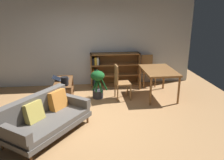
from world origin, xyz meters
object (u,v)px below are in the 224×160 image
Objects in this scene: media_console at (64,92)px; dining_chair_near at (148,69)px; fabric_couch at (45,116)px; potted_floor_plant at (98,82)px; dining_table at (159,72)px; dining_chair_far at (120,81)px; open_laptop at (62,79)px; bookshelf at (112,69)px; desk_speaker at (65,81)px.

media_console is 2.82m from dining_chair_near.
potted_floor_plant reaches higher than fabric_couch.
dining_table is 1.11m from dining_chair_far.
open_laptop is 1.87m from bookshelf.
dining_chair_far is at bearing -4.59° from open_laptop.
dining_chair_far reaches higher than fabric_couch.
media_console is 1.40× the size of potted_floor_plant.
open_laptop is 0.46m from desk_speaker.
desk_speaker is (0.31, 1.30, 0.30)m from fabric_couch.
desk_speaker is at bearing -150.77° from dining_chair_near.
dining_table is 1.04m from dining_chair_near.
dining_chair_far is at bearing 12.01° from desk_speaker.
desk_speaker is 0.26× the size of potted_floor_plant.
dining_table is at bearing -0.98° from open_laptop.
dining_chair_near is at bearing -6.46° from bookshelf.
bookshelf reaches higher than fabric_couch.
open_laptop reaches higher than media_console.
desk_speaker is 0.17× the size of dining_table.
dining_chair_near is at bearing 91.76° from dining_table.
media_console is 1.18× the size of dining_chair_near.
desk_speaker is 1.50m from dining_chair_far.
desk_speaker is 2.08m from bookshelf.
dining_chair_near is 1.00× the size of dining_chair_far.
dining_chair_near reaches higher than potted_floor_plant.
dining_chair_near reaches higher than desk_speaker.
bookshelf is at bearing 39.96° from media_console.
dining_chair_near is (2.65, 0.98, -0.06)m from open_laptop.
dining_chair_near is (2.52, 1.41, -0.14)m from desk_speaker.
dining_chair_far is (1.77, 1.61, 0.15)m from fabric_couch.
open_laptop is at bearing -159.75° from dining_chair_near.
media_console is at bearing 101.83° from desk_speaker.
potted_floor_plant is at bearing 8.23° from media_console.
bookshelf reaches higher than desk_speaker.
dining_chair_near reaches higher than media_console.
open_laptop is at bearing 179.02° from dining_table.
bookshelf is at bearing 173.54° from dining_chair_near.
potted_floor_plant is 1.72m from dining_table.
potted_floor_plant is at bearing 166.16° from dining_chair_far.
dining_chair_near is (2.59, 1.09, 0.27)m from media_console.
desk_speaker is at bearing -151.79° from potted_floor_plant.
dining_chair_near reaches higher than dining_chair_far.
open_laptop is 0.46× the size of dining_chair_near.
open_laptop is 2.82m from dining_chair_near.
media_console is at bearing 179.43° from dining_chair_far.
dining_table is at bearing -88.24° from dining_chair_near.
potted_floor_plant is 0.52× the size of bookshelf.
open_laptop is 0.46× the size of dining_chair_far.
media_console is at bearing 81.61° from fabric_couch.
dining_table reaches higher than desk_speaker.
dining_chair_near reaches higher than open_laptop.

